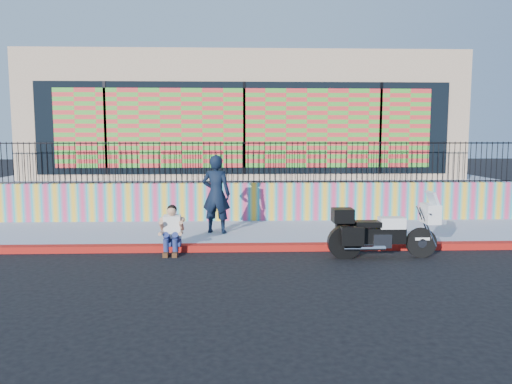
{
  "coord_description": "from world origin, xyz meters",
  "views": [
    {
      "loc": [
        -0.21,
        -11.22,
        2.63
      ],
      "look_at": [
        0.25,
        1.2,
        1.22
      ],
      "focal_mm": 35.0,
      "sensor_mm": 36.0,
      "label": 1
    }
  ],
  "objects": [
    {
      "name": "metal_fence",
      "position": [
        0.0,
        3.25,
        1.85
      ],
      "size": [
        15.8,
        0.04,
        1.2
      ],
      "primitive_type": null,
      "color": "black",
      "rests_on": "mural_wall"
    },
    {
      "name": "police_officer",
      "position": [
        -0.76,
        1.41,
        1.15
      ],
      "size": [
        0.81,
        0.62,
        1.99
      ],
      "primitive_type": "imported",
      "rotation": [
        0.0,
        0.0,
        2.92
      ],
      "color": "black",
      "rests_on": "sidewalk"
    },
    {
      "name": "seated_man",
      "position": [
        -1.68,
        -0.25,
        0.45
      ],
      "size": [
        0.54,
        0.71,
        1.06
      ],
      "color": "navy",
      "rests_on": "ground"
    },
    {
      "name": "storefront_building",
      "position": [
        0.0,
        8.13,
        3.25
      ],
      "size": [
        14.0,
        8.06,
        4.0
      ],
      "color": "tan",
      "rests_on": "elevated_platform"
    },
    {
      "name": "mural_wall",
      "position": [
        0.0,
        3.25,
        0.7
      ],
      "size": [
        16.0,
        0.2,
        1.1
      ],
      "primitive_type": "cube",
      "color": "#DD3A6B",
      "rests_on": "sidewalk"
    },
    {
      "name": "sidewalk",
      "position": [
        0.0,
        1.65,
        0.07
      ],
      "size": [
        16.0,
        3.0,
        0.15
      ],
      "primitive_type": "cube",
      "color": "#939BB1",
      "rests_on": "ground"
    },
    {
      "name": "ground",
      "position": [
        0.0,
        0.0,
        0.0
      ],
      "size": [
        90.0,
        90.0,
        0.0
      ],
      "primitive_type": "plane",
      "color": "black",
      "rests_on": "ground"
    },
    {
      "name": "elevated_platform",
      "position": [
        0.0,
        8.35,
        0.62
      ],
      "size": [
        16.0,
        10.0,
        1.25
      ],
      "primitive_type": "cube",
      "color": "#939BB1",
      "rests_on": "ground"
    },
    {
      "name": "police_motorcycle",
      "position": [
        2.87,
        -0.78,
        0.61
      ],
      "size": [
        2.32,
        0.77,
        1.44
      ],
      "color": "black",
      "rests_on": "ground"
    },
    {
      "name": "red_curb",
      "position": [
        0.0,
        0.0,
        0.07
      ],
      "size": [
        16.0,
        0.3,
        0.15
      ],
      "primitive_type": "cube",
      "color": "#A20B14",
      "rests_on": "ground"
    }
  ]
}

